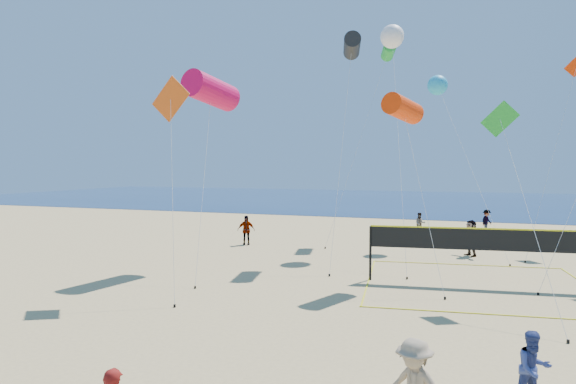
% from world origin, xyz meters
% --- Properties ---
extents(ocean, '(140.00, 50.00, 0.03)m').
position_xyz_m(ocean, '(0.00, 62.00, 0.01)').
color(ocean, navy).
rests_on(ocean, ground).
extents(bystander_a, '(0.91, 0.84, 1.51)m').
position_xyz_m(bystander_a, '(3.97, 2.13, 0.76)').
color(bystander_a, '#344182').
rests_on(bystander_a, ground).
extents(far_person_0, '(1.12, 0.80, 1.77)m').
position_xyz_m(far_person_0, '(-10.11, 19.09, 0.88)').
color(far_person_0, gray).
rests_on(far_person_0, ground).
extents(far_person_1, '(1.53, 1.76, 1.92)m').
position_xyz_m(far_person_1, '(2.67, 19.65, 0.96)').
color(far_person_1, gray).
rests_on(far_person_1, ground).
extents(far_person_3, '(0.84, 0.72, 1.49)m').
position_xyz_m(far_person_3, '(-0.73, 27.66, 0.74)').
color(far_person_3, gray).
rests_on(far_person_3, ground).
extents(far_person_4, '(1.05, 1.20, 1.61)m').
position_xyz_m(far_person_4, '(3.68, 30.40, 0.81)').
color(far_person_4, gray).
rests_on(far_person_4, ground).
extents(volleyball_net, '(9.67, 9.54, 2.31)m').
position_xyz_m(volleyball_net, '(2.95, 12.74, 1.57)').
color(volleyball_net, black).
rests_on(volleyball_net, ground).
extents(kite_0, '(2.55, 6.13, 9.16)m').
position_xyz_m(kite_0, '(-8.99, 12.81, 8.31)').
color(kite_0, '#CF0849').
rests_on(kite_0, ground).
extents(kite_1, '(1.36, 6.54, 11.59)m').
position_xyz_m(kite_1, '(-3.34, 17.67, 11.01)').
color(kite_1, black).
rests_on(kite_1, ground).
extents(kite_2, '(2.74, 3.88, 7.72)m').
position_xyz_m(kite_2, '(-0.03, 12.65, 7.12)').
color(kite_2, '#ED3303').
rests_on(kite_2, ground).
extents(kite_3, '(2.43, 2.44, 8.19)m').
position_xyz_m(kite_3, '(-8.09, 7.95, 7.00)').
color(kite_3, '#EA5512').
rests_on(kite_3, ground).
extents(kite_4, '(2.33, 5.02, 7.14)m').
position_xyz_m(kite_4, '(3.75, 10.92, 6.00)').
color(kite_4, green).
rests_on(kite_4, ground).
extents(kite_6, '(3.01, 9.76, 12.99)m').
position_xyz_m(kite_6, '(-1.87, 21.66, 12.30)').
color(kite_6, white).
rests_on(kite_6, ground).
extents(kite_7, '(4.70, 7.12, 10.25)m').
position_xyz_m(kite_7, '(0.59, 23.66, 9.64)').
color(kite_7, '#22A4DC').
rests_on(kite_7, ground).
extents(kite_8, '(3.25, 7.20, 12.86)m').
position_xyz_m(kite_8, '(-2.67, 25.40, 12.30)').
color(kite_8, green).
rests_on(kite_8, ground).
extents(kite_9, '(3.79, 6.85, 11.30)m').
position_xyz_m(kite_9, '(8.02, 24.65, 9.68)').
color(kite_9, '#ED3303').
rests_on(kite_9, ground).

